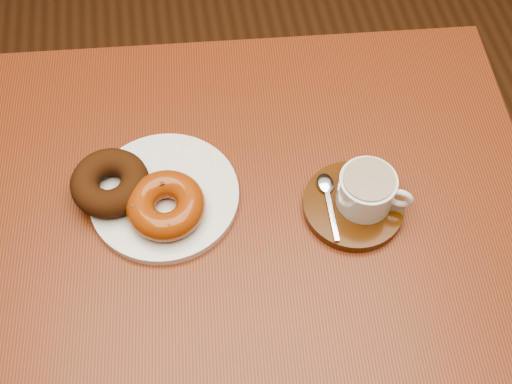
{
  "coord_description": "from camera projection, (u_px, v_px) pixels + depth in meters",
  "views": [
    {
      "loc": [
        -0.25,
        -0.78,
        1.6
      ],
      "look_at": [
        -0.17,
        -0.3,
        0.83
      ],
      "focal_mm": 45.0,
      "sensor_mm": 36.0,
      "label": 1
    }
  ],
  "objects": [
    {
      "name": "coffee_cup",
      "position": [
        367.0,
        190.0,
        0.88
      ],
      "size": [
        0.1,
        0.08,
        0.06
      ],
      "rotation": [
        0.0,
        0.0,
        -0.47
      ],
      "color": "silver",
      "rests_on": "saucer"
    },
    {
      "name": "donut_plate",
      "position": [
        165.0,
        196.0,
        0.92
      ],
      "size": [
        0.22,
        0.22,
        0.01
      ],
      "primitive_type": "cylinder",
      "rotation": [
        0.0,
        0.0,
        0.0
      ],
      "color": "silver",
      "rests_on": "cafe_table"
    },
    {
      "name": "ground",
      "position": [
        301.0,
        249.0,
        1.78
      ],
      "size": [
        6.0,
        6.0,
        0.0
      ],
      "primitive_type": "plane",
      "color": "#4E2D18",
      "rests_on": "ground"
    },
    {
      "name": "saucer",
      "position": [
        353.0,
        205.0,
        0.91
      ],
      "size": [
        0.15,
        0.15,
        0.02
      ],
      "primitive_type": "cylinder",
      "rotation": [
        0.0,
        0.0,
        -0.06
      ],
      "color": "#3D1E08",
      "rests_on": "cafe_table"
    },
    {
      "name": "cafe_table",
      "position": [
        244.0,
        242.0,
        1.03
      ],
      "size": [
        0.91,
        0.71,
        0.81
      ],
      "rotation": [
        0.0,
        0.0,
        -0.08
      ],
      "color": "brown",
      "rests_on": "ground"
    },
    {
      "name": "donut_caramel",
      "position": [
        166.0,
        205.0,
        0.88
      ],
      "size": [
        0.15,
        0.15,
        0.04
      ],
      "rotation": [
        0.0,
        0.0,
        -0.47
      ],
      "color": "#913D0F",
      "rests_on": "donut_plate"
    },
    {
      "name": "donut_cinnamon",
      "position": [
        110.0,
        183.0,
        0.9
      ],
      "size": [
        0.15,
        0.15,
        0.04
      ],
      "primitive_type": "torus",
      "rotation": [
        0.0,
        0.0,
        -0.47
      ],
      "color": "#361A0A",
      "rests_on": "donut_plate"
    },
    {
      "name": "teaspoon",
      "position": [
        326.0,
        189.0,
        0.91
      ],
      "size": [
        0.02,
        0.11,
        0.01
      ],
      "rotation": [
        0.0,
        0.0,
        -0.04
      ],
      "color": "silver",
      "rests_on": "saucer"
    }
  ]
}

